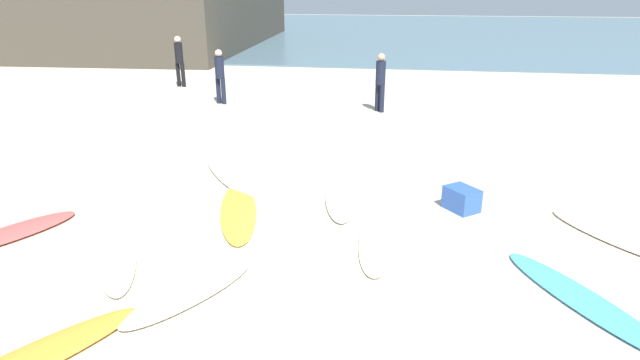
{
  "coord_description": "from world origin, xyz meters",
  "views": [
    {
      "loc": [
        0.06,
        -5.29,
        3.51
      ],
      "look_at": [
        -1.26,
        3.15,
        0.3
      ],
      "focal_mm": 29.45,
      "sensor_mm": 36.0,
      "label": 1
    }
  ],
  "objects_px": {
    "surfboard_8": "(117,252)",
    "surfboard_2": "(238,211)",
    "surfboard_3": "(379,236)",
    "surfboard_7": "(584,300)",
    "beachgoer_mid": "(220,74)",
    "surfboard_9": "(341,193)",
    "surfboard_1": "(229,175)",
    "beachgoer_near": "(179,59)",
    "beachgoer_far": "(380,80)",
    "surfboard_0": "(616,236)",
    "surfboard_5": "(10,233)",
    "surfboard_4": "(190,292)",
    "beach_cooler": "(462,199)"
  },
  "relations": [
    {
      "from": "beachgoer_mid",
      "to": "beach_cooler",
      "type": "height_order",
      "value": "beachgoer_mid"
    },
    {
      "from": "surfboard_9",
      "to": "surfboard_7",
      "type": "bearing_deg",
      "value": 131.11
    },
    {
      "from": "surfboard_2",
      "to": "surfboard_8",
      "type": "xyz_separation_m",
      "value": [
        -1.25,
        -1.61,
        0.0
      ]
    },
    {
      "from": "surfboard_5",
      "to": "beachgoer_near",
      "type": "distance_m",
      "value": 12.07
    },
    {
      "from": "surfboard_2",
      "to": "beachgoer_near",
      "type": "relative_size",
      "value": 1.41
    },
    {
      "from": "surfboard_3",
      "to": "beachgoer_far",
      "type": "height_order",
      "value": "beachgoer_far"
    },
    {
      "from": "surfboard_0",
      "to": "surfboard_2",
      "type": "distance_m",
      "value": 5.75
    },
    {
      "from": "surfboard_8",
      "to": "beachgoer_near",
      "type": "distance_m",
      "value": 12.81
    },
    {
      "from": "surfboard_1",
      "to": "beach_cooler",
      "type": "distance_m",
      "value": 4.37
    },
    {
      "from": "surfboard_8",
      "to": "surfboard_1",
      "type": "bearing_deg",
      "value": -129.29
    },
    {
      "from": "surfboard_7",
      "to": "beachgoer_mid",
      "type": "bearing_deg",
      "value": 97.58
    },
    {
      "from": "beachgoer_mid",
      "to": "beachgoer_near",
      "type": "bearing_deg",
      "value": 153.83
    },
    {
      "from": "surfboard_8",
      "to": "beachgoer_mid",
      "type": "height_order",
      "value": "beachgoer_mid"
    },
    {
      "from": "surfboard_3",
      "to": "beachgoer_far",
      "type": "xyz_separation_m",
      "value": [
        -0.4,
        8.16,
        0.89
      ]
    },
    {
      "from": "surfboard_3",
      "to": "surfboard_9",
      "type": "distance_m",
      "value": 1.71
    },
    {
      "from": "surfboard_9",
      "to": "surfboard_1",
      "type": "bearing_deg",
      "value": -22.17
    },
    {
      "from": "surfboard_3",
      "to": "surfboard_9",
      "type": "bearing_deg",
      "value": 115.82
    },
    {
      "from": "surfboard_9",
      "to": "beachgoer_near",
      "type": "distance_m",
      "value": 11.79
    },
    {
      "from": "beach_cooler",
      "to": "beachgoer_mid",
      "type": "bearing_deg",
      "value": 132.25
    },
    {
      "from": "surfboard_0",
      "to": "surfboard_1",
      "type": "relative_size",
      "value": 0.87
    },
    {
      "from": "surfboard_2",
      "to": "surfboard_7",
      "type": "relative_size",
      "value": 1.02
    },
    {
      "from": "surfboard_0",
      "to": "beachgoer_far",
      "type": "relative_size",
      "value": 1.29
    },
    {
      "from": "surfboard_0",
      "to": "surfboard_7",
      "type": "relative_size",
      "value": 0.87
    },
    {
      "from": "surfboard_8",
      "to": "surfboard_2",
      "type": "bearing_deg",
      "value": -156.98
    },
    {
      "from": "surfboard_3",
      "to": "surfboard_7",
      "type": "bearing_deg",
      "value": -28.11
    },
    {
      "from": "surfboard_1",
      "to": "surfboard_5",
      "type": "relative_size",
      "value": 1.26
    },
    {
      "from": "beachgoer_mid",
      "to": "beach_cooler",
      "type": "xyz_separation_m",
      "value": [
        6.59,
        -7.26,
        -0.72
      ]
    },
    {
      "from": "surfboard_1",
      "to": "beachgoer_far",
      "type": "distance_m",
      "value": 6.61
    },
    {
      "from": "surfboard_8",
      "to": "surfboard_9",
      "type": "height_order",
      "value": "surfboard_9"
    },
    {
      "from": "surfboard_0",
      "to": "surfboard_3",
      "type": "xyz_separation_m",
      "value": [
        -3.45,
        -0.53,
        0.0
      ]
    },
    {
      "from": "surfboard_8",
      "to": "surfboard_5",
      "type": "bearing_deg",
      "value": -37.74
    },
    {
      "from": "surfboard_0",
      "to": "surfboard_2",
      "type": "bearing_deg",
      "value": -37.08
    },
    {
      "from": "surfboard_3",
      "to": "beach_cooler",
      "type": "bearing_deg",
      "value": 43.8
    },
    {
      "from": "surfboard_4",
      "to": "surfboard_7",
      "type": "xyz_separation_m",
      "value": [
        4.62,
        0.55,
        -0.01
      ]
    },
    {
      "from": "surfboard_5",
      "to": "surfboard_7",
      "type": "distance_m",
      "value": 7.88
    },
    {
      "from": "surfboard_7",
      "to": "surfboard_8",
      "type": "height_order",
      "value": "same"
    },
    {
      "from": "surfboard_1",
      "to": "surfboard_7",
      "type": "height_order",
      "value": "surfboard_1"
    },
    {
      "from": "surfboard_0",
      "to": "surfboard_9",
      "type": "relative_size",
      "value": 0.86
    },
    {
      "from": "surfboard_4",
      "to": "beachgoer_mid",
      "type": "distance_m",
      "value": 10.86
    },
    {
      "from": "surfboard_8",
      "to": "beachgoer_near",
      "type": "height_order",
      "value": "beachgoer_near"
    },
    {
      "from": "surfboard_2",
      "to": "beach_cooler",
      "type": "distance_m",
      "value": 3.66
    },
    {
      "from": "surfboard_1",
      "to": "beachgoer_near",
      "type": "height_order",
      "value": "beachgoer_near"
    },
    {
      "from": "surfboard_0",
      "to": "beachgoer_near",
      "type": "distance_m",
      "value": 15.33
    },
    {
      "from": "surfboard_3",
      "to": "beach_cooler",
      "type": "height_order",
      "value": "beach_cooler"
    },
    {
      "from": "surfboard_1",
      "to": "surfboard_5",
      "type": "xyz_separation_m",
      "value": [
        -2.42,
        -2.93,
        0.0
      ]
    },
    {
      "from": "surfboard_8",
      "to": "beachgoer_far",
      "type": "relative_size",
      "value": 1.46
    },
    {
      "from": "surfboard_0",
      "to": "surfboard_7",
      "type": "height_order",
      "value": "surfboard_7"
    },
    {
      "from": "surfboard_9",
      "to": "beachgoer_far",
      "type": "height_order",
      "value": "beachgoer_far"
    },
    {
      "from": "surfboard_2",
      "to": "surfboard_4",
      "type": "height_order",
      "value": "surfboard_4"
    },
    {
      "from": "surfboard_9",
      "to": "surfboard_5",
      "type": "bearing_deg",
      "value": 19.41
    }
  ]
}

